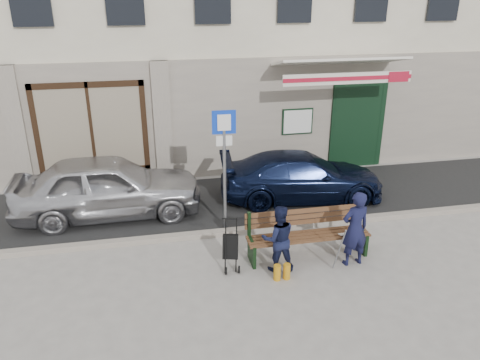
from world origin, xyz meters
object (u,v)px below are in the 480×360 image
object	(u,v)px
stroller	(231,248)
man	(355,229)
woman	(278,238)
parking_sign	(224,152)
car_silver	(108,186)
bench	(306,235)
car_navy	(302,176)

from	to	relation	value
stroller	man	bearing A→B (deg)	7.12
woman	parking_sign	bearing A→B (deg)	-66.63
car_silver	bench	world-z (taller)	car_silver
car_silver	stroller	size ratio (longest dim) A/B	4.26
parking_sign	stroller	world-z (taller)	parking_sign
car_silver	car_navy	world-z (taller)	car_silver
bench	car_silver	bearing A→B (deg)	145.48
car_navy	parking_sign	size ratio (longest dim) A/B	1.52
parking_sign	stroller	distance (m)	2.09
woman	stroller	distance (m)	0.90
car_navy	stroller	xyz separation A→B (m)	(-2.30, -2.78, -0.15)
car_silver	car_navy	distance (m)	4.63
parking_sign	car_silver	bearing A→B (deg)	156.81
car_navy	bench	distance (m)	2.77
bench	woman	bearing A→B (deg)	-153.37
car_silver	parking_sign	xyz separation A→B (m)	(2.50, -1.15, 1.04)
car_silver	man	bearing A→B (deg)	-123.96
parking_sign	man	xyz separation A→B (m)	(2.12, -1.92, -1.01)
bench	stroller	bearing A→B (deg)	-175.24
car_navy	woman	distance (m)	3.32
parking_sign	bench	xyz separation A→B (m)	(1.33, -1.49, -1.30)
car_silver	woman	size ratio (longest dim) A/B	3.23
car_silver	stroller	world-z (taller)	car_silver
parking_sign	woman	bearing A→B (deg)	-68.23
man	car_silver	bearing A→B (deg)	-40.76
man	woman	world-z (taller)	man
woman	man	bearing A→B (deg)	179.13
man	bench	bearing A→B (deg)	-35.48
man	stroller	world-z (taller)	man
car_silver	woman	world-z (taller)	car_silver
bench	stroller	world-z (taller)	stroller
car_navy	parking_sign	bearing A→B (deg)	124.46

